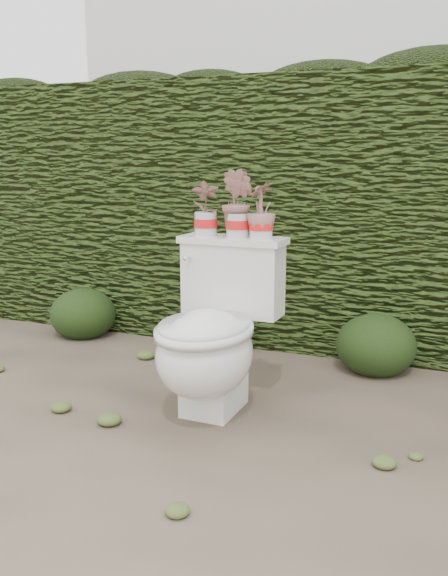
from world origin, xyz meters
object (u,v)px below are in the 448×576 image
at_px(potted_plant_left, 206,210).
at_px(potted_plant_center, 238,205).
at_px(toilet, 212,337).
at_px(potted_plant_right, 261,212).

relative_size(potted_plant_left, potted_plant_center, 0.81).
xyz_separation_m(toilet, potted_plant_left, (-0.13, 0.24, 0.54)).
bearing_deg(potted_plant_right, potted_plant_center, -77.17).
xyz_separation_m(potted_plant_left, potted_plant_center, (0.16, -0.00, 0.03)).
bearing_deg(potted_plant_right, potted_plant_left, -77.17).
xyz_separation_m(toilet, potted_plant_right, (0.15, 0.24, 0.54)).
distance_m(potted_plant_left, potted_plant_right, 0.28).
distance_m(toilet, potted_plant_center, 0.62).
relative_size(toilet, potted_plant_left, 3.19).
height_order(toilet, potted_plant_right, potted_plant_right).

